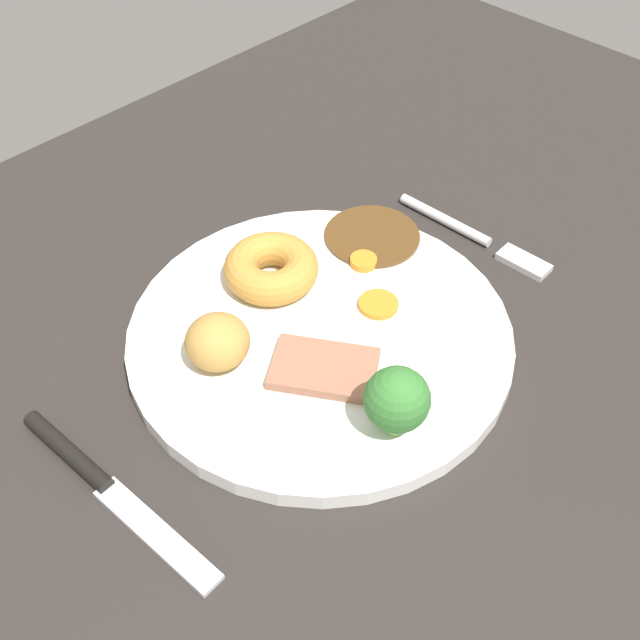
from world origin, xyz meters
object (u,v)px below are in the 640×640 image
object	(u,v)px
meat_slice_main	(324,368)
carrot_coin_back	(378,304)
fork	(476,237)
roast_potato_left	(217,342)
knife	(99,480)
carrot_coin_front	(363,261)
broccoli_floret	(397,400)
dinner_plate	(320,335)
yorkshire_pudding	(271,268)

from	to	relation	value
meat_slice_main	carrot_coin_back	xyz separation A→B (cm)	(-7.79, -1.66, -0.17)
meat_slice_main	fork	bearing A→B (deg)	-174.89
meat_slice_main	roast_potato_left	distance (cm)	7.86
roast_potato_left	knife	distance (cm)	12.37
carrot_coin_front	broccoli_floret	distance (cm)	16.96
fork	meat_slice_main	bearing A→B (deg)	-86.88
dinner_plate	carrot_coin_back	size ratio (longest dim) A/B	9.38
dinner_plate	knife	world-z (taller)	dinner_plate
meat_slice_main	fork	size ratio (longest dim) A/B	0.49
yorkshire_pudding	carrot_coin_front	xyz separation A→B (cm)	(-6.66, 3.92, -1.05)
yorkshire_pudding	broccoli_floret	xyz separation A→B (cm)	(4.28, 16.59, 1.67)
yorkshire_pudding	broccoli_floret	distance (cm)	17.22
yorkshire_pudding	carrot_coin_back	bearing A→B (deg)	115.20
carrot_coin_front	fork	distance (cm)	11.29
yorkshire_pudding	roast_potato_left	size ratio (longest dim) A/B	1.60
carrot_coin_back	meat_slice_main	bearing A→B (deg)	12.02
yorkshire_pudding	knife	xyz separation A→B (cm)	(20.39, 5.09, -2.33)
broccoli_floret	knife	world-z (taller)	broccoli_floret
broccoli_floret	fork	bearing A→B (deg)	-157.79
roast_potato_left	carrot_coin_front	size ratio (longest dim) A/B	2.13
meat_slice_main	fork	world-z (taller)	meat_slice_main
broccoli_floret	knife	bearing A→B (deg)	-35.52
carrot_coin_front	carrot_coin_back	size ratio (longest dim) A/B	0.71
roast_potato_left	knife	bearing A→B (deg)	7.75
carrot_coin_back	knife	xyz separation A→B (cm)	(24.19, -2.98, -1.18)
roast_potato_left	broccoli_floret	bearing A→B (deg)	107.74
broccoli_floret	fork	distance (cm)	23.52
roast_potato_left	carrot_coin_back	bearing A→B (deg)	159.46
meat_slice_main	knife	size ratio (longest dim) A/B	0.40
yorkshire_pudding	fork	bearing A→B (deg)	155.45
fork	broccoli_floret	bearing A→B (deg)	-69.79
dinner_plate	carrot_coin_back	xyz separation A→B (cm)	(-4.93, 1.54, 0.93)
carrot_coin_back	fork	size ratio (longest dim) A/B	0.20
carrot_coin_back	broccoli_floret	world-z (taller)	broccoli_floret
meat_slice_main	broccoli_floret	xyz separation A→B (cm)	(0.29, 6.86, 2.65)
yorkshire_pudding	roast_potato_left	bearing A→B (deg)	22.27
carrot_coin_front	fork	xyz separation A→B (cm)	(-10.50, 3.92, -1.34)
dinner_plate	carrot_coin_front	xyz separation A→B (cm)	(-7.79, -2.61, 1.03)
dinner_plate	carrot_coin_back	world-z (taller)	carrot_coin_back
dinner_plate	carrot_coin_front	world-z (taller)	carrot_coin_front
carrot_coin_front	knife	distance (cm)	27.10
dinner_plate	carrot_coin_front	distance (cm)	8.28
carrot_coin_front	dinner_plate	bearing A→B (deg)	18.55
carrot_coin_front	meat_slice_main	bearing A→B (deg)	28.60
meat_slice_main	yorkshire_pudding	xyz separation A→B (cm)	(-4.00, -9.73, 0.98)
yorkshire_pudding	fork	size ratio (longest dim) A/B	0.50
carrot_coin_front	broccoli_floret	bearing A→B (deg)	49.19
roast_potato_left	fork	xyz separation A→B (cm)	(-25.64, 4.37, -2.97)
carrot_coin_back	broccoli_floret	distance (cm)	12.08
yorkshire_pudding	knife	distance (cm)	21.14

